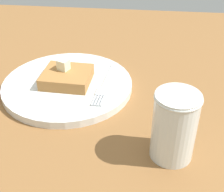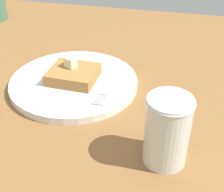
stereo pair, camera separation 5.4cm
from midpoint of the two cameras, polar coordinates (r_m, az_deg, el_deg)
name	(u,v)px [view 2 (the right image)]	position (r cm, az deg, el deg)	size (l,w,h in cm)	color
table_surface	(69,109)	(61.13, -5.42, -2.39)	(113.48, 113.48, 2.81)	brown
plate	(74,82)	(64.92, -4.61, 2.50)	(26.37, 26.37, 1.52)	silver
toast_slice_center	(73,74)	(63.99, -4.68, 3.88)	(8.53, 9.48, 2.36)	#A7713A
butter_pat_primary	(71,62)	(63.93, -5.18, 6.12)	(2.11, 1.90, 2.11)	#F5EEC2
fork	(110,85)	(62.18, 2.04, 1.92)	(16.06, 2.98, 0.36)	silver
syrup_jar	(167,133)	(46.39, 13.30, -6.77)	(6.80, 6.80, 11.11)	#441D0E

